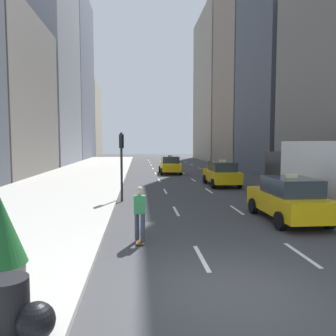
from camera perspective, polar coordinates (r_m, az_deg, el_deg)
The scene contains 14 objects.
ground_plane at distance 7.38m, azimuth 10.62°, elevation -20.40°, with size 160.00×160.00×0.00m, color #3D3D3F.
sidewalk_left at distance 33.96m, azimuth -13.81°, elevation -0.73°, with size 8.00×66.00×0.15m, color #ADAAA3.
lane_markings at distance 29.93m, azimuth 3.47°, elevation -1.43°, with size 5.72×56.00×0.01m.
building_row_left at distance 48.50m, azimuth -20.42°, elevation 17.05°, with size 6.00×78.11×36.67m.
building_row_right at distance 42.99m, azimuth 14.67°, elevation 18.94°, with size 6.00×56.73×34.39m.
taxi_lead at distance 23.54m, azimuth 9.31°, elevation -0.95°, with size 2.02×4.40×1.87m.
taxi_second at distance 32.19m, azimuth 0.34°, elevation 0.56°, with size 2.02×4.40×1.87m.
taxi_third at distance 13.76m, azimuth 20.22°, elevation -5.04°, with size 2.02×4.40×1.87m.
box_truck at distance 17.07m, azimuth 25.37°, elevation -0.59°, with size 2.58×8.40×3.15m.
skateboarder at distance 10.19m, azimuth -4.95°, elevation -7.59°, with size 0.36×0.80×1.75m.
trash_can at distance 5.91m, azimuth -25.94°, elevation -20.95°, with size 0.60×0.60×0.90m, color black.
planter_with_shrub at distance 7.38m, azimuth -27.16°, elevation -11.26°, with size 1.00×1.00×1.95m.
trash_bag at distance 5.73m, azimuth -22.01°, elevation -23.53°, with size 0.57×0.57×0.57m, color black.
traffic_light_pole at distance 17.22m, azimuth -8.10°, elevation 2.18°, with size 0.24×0.42×3.60m.
Camera 1 is at (-1.86, -6.43, 3.10)m, focal length 35.00 mm.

